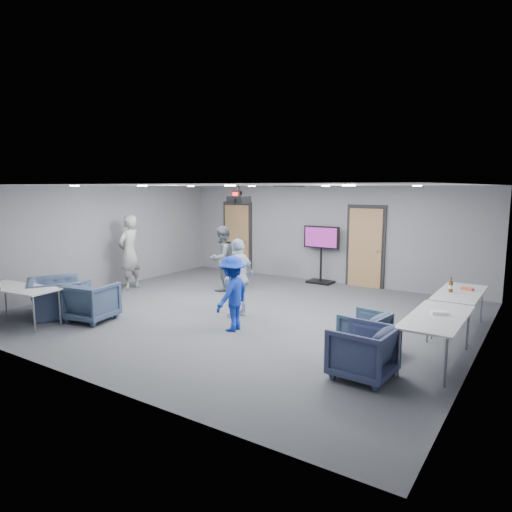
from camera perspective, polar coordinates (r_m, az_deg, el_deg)
The scene contains 27 objects.
floor at distance 9.76m, azimuth -1.53°, elevation -7.20°, with size 9.00×9.00×0.00m, color #393D41.
ceiling at distance 9.39m, azimuth -1.60°, elevation 8.85°, with size 9.00×9.00×0.00m, color silver.
wall_back at distance 12.95m, azimuth 8.63°, elevation 2.71°, with size 9.00×0.02×2.70m, color slate.
wall_front at distance 6.66m, azimuth -21.70°, elevation -3.37°, with size 9.00×0.02×2.70m, color slate.
wall_left at distance 12.60m, azimuth -18.62°, elevation 2.19°, with size 0.02×8.00×2.70m, color slate.
wall_right at distance 7.86m, azimuth 26.44°, elevation -1.91°, with size 0.02×8.00×2.70m, color slate.
door_left at distance 14.44m, azimuth -2.35°, elevation 2.28°, with size 1.06×0.17×2.24m.
door_right at distance 12.48m, azimuth 13.52°, elevation 1.05°, with size 1.06×0.17×2.24m.
exit_sign at distance 14.34m, azimuth -2.43°, elevation 7.77°, with size 0.32×0.08×0.16m.
hvac_diffuser at distance 12.04m, azimuth 4.16°, elevation 8.71°, with size 0.60×0.60×0.03m, color black.
downlights at distance 9.39m, azimuth -1.60°, elevation 8.76°, with size 6.18×3.78×0.02m.
person_a at distance 12.33m, azimuth -15.56°, elevation 0.45°, with size 0.71×0.47×1.95m, color gray.
person_b at distance 11.77m, azimuth -4.28°, elevation -0.30°, with size 0.82×0.64×1.68m, color #555D66.
person_c at distance 9.38m, azimuth -2.15°, elevation -2.76°, with size 0.95×0.40×1.63m, color silver.
person_d at distance 8.51m, azimuth -3.01°, elevation -4.69°, with size 0.91×0.52×1.41m, color #18319D.
chair_right_b at distance 7.80m, azimuth 13.39°, elevation -9.11°, with size 0.68×0.70×0.64m, color #3B4F66.
chair_right_c at distance 6.70m, azimuth 13.19°, elevation -11.58°, with size 0.81×0.83×0.76m, color #373F60.
chair_front_a at distance 9.75m, azimuth -19.84°, elevation -5.38°, with size 0.83×0.86×0.78m, color #394964.
chair_front_b at distance 10.45m, azimuth -23.86°, elevation -4.75°, with size 1.17×1.02×0.76m, color #37445F.
table_right_a at distance 9.31m, azimuth 24.11°, elevation -4.41°, with size 0.74×1.78×0.73m.
table_right_b at distance 7.49m, azimuth 21.70°, elevation -7.30°, with size 0.78×1.88×0.73m.
table_front_left at distance 10.06m, azimuth -27.65°, elevation -3.72°, with size 1.84×0.95×0.73m.
bottle_right at distance 9.21m, azimuth 23.18°, elevation -3.53°, with size 0.07×0.07×0.29m.
snack_box at distance 9.54m, azimuth 24.91°, elevation -3.75°, with size 0.20×0.14×0.05m, color #CF4F33.
wrapper at distance 7.58m, azimuth 21.92°, elevation -6.58°, with size 0.23×0.16×0.05m, color white.
tv_stand at distance 12.77m, azimuth 8.14°, elevation 0.63°, with size 1.04×0.50×1.60m.
projector at distance 9.56m, azimuth -2.17°, elevation 7.06°, with size 0.40×0.38×0.37m.
Camera 1 is at (5.38, -7.70, 2.67)m, focal length 32.00 mm.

